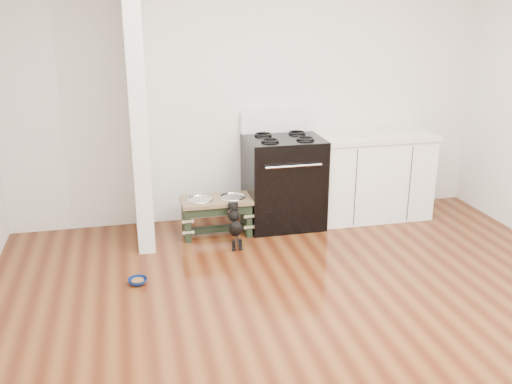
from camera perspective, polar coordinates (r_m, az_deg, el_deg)
The scene contains 8 objects.
ground at distance 4.11m, azimuth 7.60°, elevation -14.22°, with size 5.00×5.00×0.00m, color #441B0C.
room_shell at distance 3.52m, azimuth 8.72°, elevation 8.60°, with size 5.00×5.00×5.00m.
partition_wall at distance 5.39m, azimuth -11.86°, elevation 8.89°, with size 0.15×0.80×2.70m, color silver.
oven_range at distance 5.86m, azimuth 2.73°, elevation 1.24°, with size 0.76×0.69×1.14m.
cabinet_run at distance 6.21m, azimuth 11.42°, elevation 1.65°, with size 1.24×0.64×0.91m.
dog_feeder at distance 5.64m, azimuth -3.99°, elevation -1.73°, with size 0.69×0.37×0.39m.
puppy at distance 5.38m, azimuth -2.14°, elevation -3.15°, with size 0.12×0.35×0.42m.
floor_bowl at distance 4.85m, azimuth -11.75°, elevation -8.74°, with size 0.19×0.19×0.05m.
Camera 1 is at (-1.29, -3.22, 2.21)m, focal length 40.00 mm.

